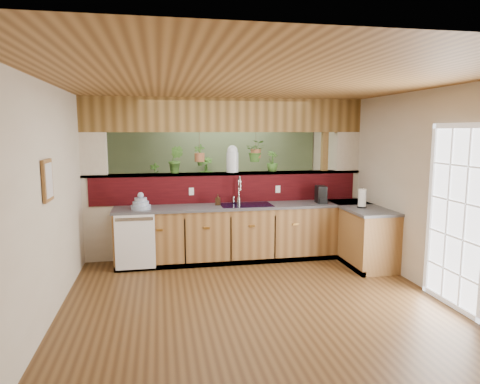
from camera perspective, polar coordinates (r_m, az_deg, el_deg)
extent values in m
cube|color=#4F3318|center=(6.09, 0.35, -11.74)|extent=(4.60, 7.00, 0.01)
cube|color=brown|center=(5.75, 0.37, 13.43)|extent=(4.60, 7.00, 0.01)
cube|color=beige|center=(9.22, -3.84, 3.34)|extent=(4.60, 0.02, 2.60)
cube|color=beige|center=(2.51, 16.17, -10.10)|extent=(4.60, 0.02, 2.60)
cube|color=beige|center=(5.80, -22.56, -0.12)|extent=(0.02, 7.00, 2.60)
cube|color=beige|center=(6.61, 20.31, 0.95)|extent=(0.02, 7.00, 2.60)
cube|color=beige|center=(7.19, -1.72, -3.05)|extent=(4.60, 0.15, 1.35)
cube|color=#3A070B|center=(7.04, -1.63, 0.42)|extent=(4.40, 0.02, 0.45)
cube|color=brown|center=(7.09, -1.75, 2.47)|extent=(4.60, 0.21, 0.04)
cube|color=brown|center=(7.06, -1.78, 10.21)|extent=(4.60, 0.15, 0.55)
cube|color=beige|center=(7.05, -18.93, 4.69)|extent=(0.40, 0.15, 0.70)
cube|color=beige|center=(7.68, 13.98, 5.14)|extent=(0.40, 0.15, 0.70)
cube|color=brown|center=(7.55, 11.11, 2.14)|extent=(0.10, 0.10, 2.60)
cube|color=brown|center=(7.09, -1.75, 2.47)|extent=(4.60, 0.21, 0.04)
cube|color=brown|center=(7.06, -1.78, 10.21)|extent=(4.60, 0.15, 0.55)
cube|color=#5B6F4C|center=(9.20, -3.83, 3.33)|extent=(4.55, 0.02, 2.55)
cube|color=brown|center=(6.93, 0.83, -5.55)|extent=(4.10, 0.60, 0.86)
cube|color=#444449|center=(6.84, 0.84, -1.88)|extent=(4.14, 0.64, 0.04)
cube|color=brown|center=(7.09, 15.63, -5.55)|extent=(0.60, 1.48, 0.86)
cube|color=#444449|center=(7.00, 15.77, -1.96)|extent=(0.64, 1.52, 0.04)
cube|color=brown|center=(7.47, 14.15, -4.79)|extent=(0.60, 0.60, 0.86)
cube|color=#444449|center=(7.38, 14.27, -1.39)|extent=(0.64, 0.64, 0.04)
cube|color=black|center=(6.78, 1.29, -9.29)|extent=(4.10, 0.06, 0.08)
cube|color=black|center=(7.07, 13.53, -8.77)|extent=(0.06, 1.48, 0.08)
cube|color=white|center=(6.50, -13.82, -6.54)|extent=(0.58, 0.02, 0.82)
cube|color=#B7B7B2|center=(6.41, -13.93, -3.54)|extent=(0.54, 0.01, 0.05)
cube|color=black|center=(6.83, 0.84, -1.84)|extent=(0.82, 0.50, 0.03)
cube|color=black|center=(6.81, -0.73, -2.60)|extent=(0.34, 0.40, 0.16)
cube|color=black|center=(6.89, 2.39, -2.49)|extent=(0.34, 0.40, 0.16)
cube|color=white|center=(5.57, 26.79, -3.30)|extent=(0.06, 1.02, 2.16)
cube|color=brown|center=(4.99, -24.28, 1.42)|extent=(0.03, 0.35, 0.45)
cube|color=silver|center=(4.98, -24.12, 1.43)|extent=(0.01, 0.27, 0.37)
cylinder|color=#B7B7B2|center=(7.00, -0.18, -1.08)|extent=(0.07, 0.07, 0.10)
cylinder|color=#B7B7B2|center=(6.98, -0.18, 0.32)|extent=(0.02, 0.02, 0.27)
torus|color=#B7B7B2|center=(6.89, -0.08, 1.35)|extent=(0.20, 0.07, 0.20)
cylinder|color=#B7B7B2|center=(6.82, 0.06, 0.71)|extent=(0.02, 0.02, 0.12)
cylinder|color=#B7B7B2|center=(6.98, -0.88, -0.95)|extent=(0.03, 0.03, 0.10)
cylinder|color=#91A1BC|center=(6.61, -13.07, -1.98)|extent=(0.30, 0.30, 0.06)
cylinder|color=#91A1BC|center=(6.60, -13.09, -1.46)|extent=(0.24, 0.24, 0.06)
cylinder|color=#91A1BC|center=(6.59, -13.11, -0.99)|extent=(0.19, 0.19, 0.06)
sphere|color=#91A1BC|center=(6.58, -13.12, -0.43)|extent=(0.09, 0.09, 0.09)
imported|color=#382414|center=(6.80, -2.96, -1.02)|extent=(0.09, 0.10, 0.18)
cube|color=black|center=(7.12, 10.73, -0.32)|extent=(0.15, 0.24, 0.28)
cube|color=black|center=(7.06, 10.96, -1.16)|extent=(0.13, 0.09, 0.09)
cylinder|color=silver|center=(7.08, 10.89, -0.83)|extent=(0.07, 0.07, 0.07)
cylinder|color=black|center=(6.85, 15.94, -1.92)|extent=(0.14, 0.14, 0.02)
cylinder|color=#B7B7B2|center=(6.83, 15.98, -0.73)|extent=(0.02, 0.02, 0.31)
cylinder|color=white|center=(6.83, 15.98, -0.73)|extent=(0.12, 0.12, 0.27)
cylinder|color=silver|center=(7.09, -1.02, 3.99)|extent=(0.20, 0.20, 0.33)
sphere|color=silver|center=(7.08, -1.03, 5.51)|extent=(0.18, 0.18, 0.18)
imported|color=#356121|center=(6.99, -8.55, 4.29)|extent=(0.30, 0.28, 0.44)
imported|color=#356121|center=(7.23, 4.31, 4.10)|extent=(0.25, 0.25, 0.35)
cylinder|color=brown|center=(7.00, -5.44, 6.53)|extent=(0.01, 0.01, 0.35)
cylinder|color=brown|center=(7.01, -5.42, 4.63)|extent=(0.16, 0.16, 0.14)
imported|color=#356121|center=(7.00, -5.44, 6.38)|extent=(0.22, 0.19, 0.35)
cylinder|color=brown|center=(7.15, 2.13, 6.81)|extent=(0.01, 0.01, 0.29)
cylinder|color=brown|center=(7.16, 2.12, 5.16)|extent=(0.17, 0.17, 0.14)
imported|color=#356121|center=(7.15, 2.13, 6.91)|extent=(0.39, 0.36, 0.36)
cube|color=black|center=(9.02, -7.39, -1.94)|extent=(1.61, 0.45, 1.07)
imported|color=#356121|center=(8.91, -11.30, 2.58)|extent=(0.24, 0.19, 0.39)
imported|color=#356121|center=(8.96, -4.54, 3.08)|extent=(0.33, 0.33, 0.49)
imported|color=#356121|center=(8.74, 2.49, -2.91)|extent=(0.89, 0.84, 0.79)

